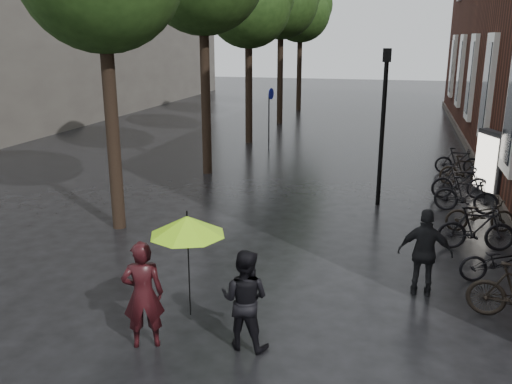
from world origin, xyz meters
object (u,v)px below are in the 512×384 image
(lamp_post, at_px, (383,113))
(person_burgundy, at_px, (143,295))
(ad_lightbox, at_px, (491,165))
(pedestrian_walking, at_px, (425,253))
(person_black, at_px, (245,299))
(parked_bicycles, at_px, (475,206))

(lamp_post, bearing_deg, person_burgundy, -110.24)
(ad_lightbox, bearing_deg, pedestrian_walking, -127.92)
(person_burgundy, distance_m, pedestrian_walking, 5.14)
(person_black, distance_m, ad_lightbox, 10.80)
(person_black, relative_size, ad_lightbox, 0.79)
(parked_bicycles, distance_m, ad_lightbox, 2.77)
(person_black, xyz_separation_m, pedestrian_walking, (2.71, 2.57, 0.03))
(pedestrian_walking, distance_m, ad_lightbox, 7.41)
(pedestrian_walking, bearing_deg, parked_bicycles, -106.11)
(person_black, bearing_deg, person_burgundy, 18.59)
(person_black, bearing_deg, pedestrian_walking, -131.89)
(pedestrian_walking, xyz_separation_m, lamp_post, (-1.08, 5.59, 1.82))
(ad_lightbox, bearing_deg, person_black, -138.01)
(pedestrian_walking, bearing_deg, person_burgundy, 36.08)
(person_black, height_order, parked_bicycles, person_black)
(person_burgundy, distance_m, parked_bicycles, 9.32)
(pedestrian_walking, height_order, parked_bicycles, pedestrian_walking)
(person_black, bearing_deg, parked_bicycles, -115.56)
(person_burgundy, distance_m, person_black, 1.55)
(pedestrian_walking, bearing_deg, lamp_post, -77.86)
(person_black, distance_m, parked_bicycles, 8.17)
(person_burgundy, xyz_separation_m, parked_bicycles, (5.62, 7.42, -0.38))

